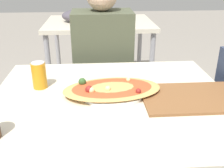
{
  "coord_description": "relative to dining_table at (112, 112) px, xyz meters",
  "views": [
    {
      "loc": [
        -0.07,
        -1.02,
        1.25
      ],
      "look_at": [
        0.0,
        0.01,
        0.78
      ],
      "focal_mm": 42.0,
      "sensor_mm": 36.0,
      "label": 1
    }
  ],
  "objects": [
    {
      "name": "background_table",
      "position": [
        -0.05,
        1.73,
        0.02
      ],
      "size": [
        1.1,
        0.8,
        0.84
      ],
      "color": "beige",
      "rests_on": "ground_plane"
    },
    {
      "name": "pizza_main",
      "position": [
        0.0,
        0.04,
        0.1
      ],
      "size": [
        0.46,
        0.29,
        0.06
      ],
      "color": "white",
      "rests_on": "dining_table"
    },
    {
      "name": "dining_table",
      "position": [
        0.0,
        0.0,
        0.0
      ],
      "size": [
        1.06,
        0.9,
        0.72
      ],
      "color": "beige",
      "rests_on": "ground_plane"
    },
    {
      "name": "serving_tray",
      "position": [
        0.36,
        -0.03,
        0.08
      ],
      "size": [
        0.47,
        0.28,
        0.01
      ],
      "color": "brown",
      "rests_on": "dining_table"
    },
    {
      "name": "soda_can",
      "position": [
        -0.33,
        0.13,
        0.14
      ],
      "size": [
        0.07,
        0.07,
        0.12
      ],
      "color": "orange",
      "rests_on": "dining_table"
    },
    {
      "name": "person_seated",
      "position": [
        -0.01,
        0.67,
        0.05
      ],
      "size": [
        0.39,
        0.29,
        1.19
      ],
      "rotation": [
        0.0,
        0.0,
        3.14
      ],
      "color": "#2D2D38",
      "rests_on": "ground_plane"
    },
    {
      "name": "chair_far_seated",
      "position": [
        -0.01,
        0.78,
        -0.16
      ],
      "size": [
        0.4,
        0.4,
        0.87
      ],
      "rotation": [
        0.0,
        0.0,
        3.14
      ],
      "color": "#2D3851",
      "rests_on": "ground_plane"
    }
  ]
}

